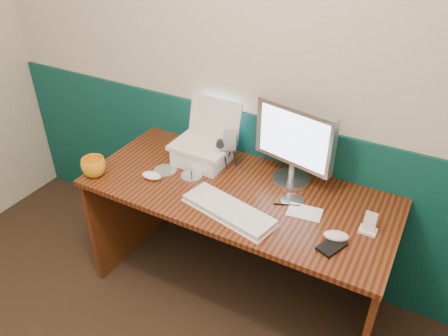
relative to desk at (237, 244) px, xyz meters
The scene contains 19 objects.
back_wall 0.96m from the desk, 110.37° to the left, with size 3.50×0.04×2.50m, color beige.
wainscot 0.40m from the desk, 111.00° to the left, with size 3.48×0.02×1.00m, color #073432.
desk is the anchor object (origin of this frame).
laptop_riser 0.54m from the desk, 154.82° to the left, with size 0.28×0.23×0.10m, color white.
laptop 0.69m from the desk, 154.82° to the left, with size 0.32×0.24×0.27m, color silver, non-canonical shape.
monitor 0.66m from the desk, 45.87° to the left, with size 0.44×0.12×0.44m, color #A8A8AC, non-canonical shape.
keyboard 0.43m from the desk, 76.31° to the right, with size 0.47×0.16×0.03m, color silver.
mouse_right 0.69m from the desk, 12.44° to the right, with size 0.11×0.07×0.04m, color silver.
mouse_left 0.61m from the desk, 164.06° to the right, with size 0.11×0.07×0.04m, color white.
mug 0.89m from the desk, 161.39° to the right, with size 0.13×0.13×0.10m, color orange.
camcorder 0.52m from the desk, 129.01° to the left, with size 0.09×0.13×0.19m, color #A3A2A7, non-canonical shape.
cd_spindle 0.47m from the desk, behind, with size 0.11×0.11×0.02m, color silver.
cd_loose_a 0.58m from the desk, behind, with size 0.13×0.13×0.00m, color #B4BDC5.
cd_loose_b 0.47m from the desk, 10.84° to the left, with size 0.12×0.12×0.00m, color silver.
pen 0.46m from the desk, ahead, with size 0.01×0.01×0.13m, color black.
papers 0.52m from the desk, ahead, with size 0.16×0.11×0.00m, color white.
dock 0.76m from the desk, ahead, with size 0.08×0.06×0.01m, color white.
music_player 0.79m from the desk, ahead, with size 0.05×0.01×0.09m, color white.
pda 0.69m from the desk, 18.38° to the right, with size 0.08×0.13×0.02m, color black.
Camera 1 is at (0.95, -0.25, 2.07)m, focal length 35.00 mm.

